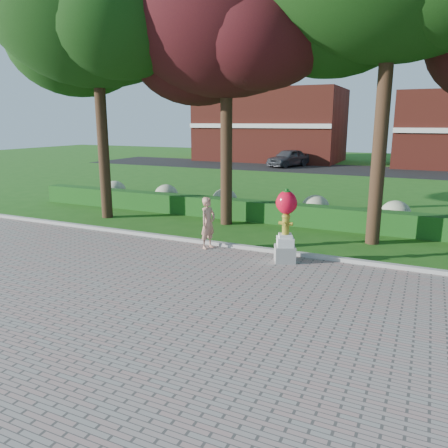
{
  "coord_description": "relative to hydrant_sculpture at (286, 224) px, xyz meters",
  "views": [
    {
      "loc": [
        4.94,
        -9.05,
        3.89
      ],
      "look_at": [
        0.24,
        1.0,
        1.28
      ],
      "focal_mm": 35.0,
      "sensor_mm": 36.0,
      "label": 1
    }
  ],
  "objects": [
    {
      "name": "lawn_hedge",
      "position": [
        -1.52,
        4.69,
        -0.74
      ],
      "size": [
        24.0,
        0.7,
        0.8
      ],
      "primitive_type": "cube",
      "color": "#194B15",
      "rests_on": "ground"
    },
    {
      "name": "tree_mid_left",
      "position": [
        -3.62,
        3.77,
        6.16
      ],
      "size": [
        8.25,
        7.04,
        10.69
      ],
      "color": "black",
      "rests_on": "ground"
    },
    {
      "name": "ground",
      "position": [
        -1.52,
        -2.31,
        -1.14
      ],
      "size": [
        100.0,
        100.0,
        0.0
      ],
      "primitive_type": "plane",
      "color": "#215916",
      "rests_on": "ground"
    },
    {
      "name": "street",
      "position": [
        -1.52,
        25.69,
        -1.13
      ],
      "size": [
        50.0,
        8.0,
        0.02
      ],
      "primitive_type": "cube",
      "color": "black",
      "rests_on": "ground"
    },
    {
      "name": "woman",
      "position": [
        -2.57,
        0.29,
        -0.29
      ],
      "size": [
        0.5,
        0.65,
        1.61
      ],
      "primitive_type": "imported",
      "rotation": [
        0.0,
        0.0,
        1.35
      ],
      "color": "tan",
      "rests_on": "walkway"
    },
    {
      "name": "parked_car",
      "position": [
        -7.82,
        26.01,
        -0.35
      ],
      "size": [
        3.22,
        4.84,
        1.53
      ],
      "primitive_type": "imported",
      "rotation": [
        0.0,
        0.0,
        -0.34
      ],
      "color": "#3F4147",
      "rests_on": "street"
    },
    {
      "name": "walkway",
      "position": [
        -1.52,
        -6.31,
        -1.12
      ],
      "size": [
        40.0,
        14.0,
        0.04
      ],
      "primitive_type": "cube",
      "color": "gray",
      "rests_on": "ground"
    },
    {
      "name": "hydrangea_row",
      "position": [
        -0.94,
        5.69,
        -0.59
      ],
      "size": [
        20.1,
        1.1,
        0.99
      ],
      "color": "#A1AA81",
      "rests_on": "ground"
    },
    {
      "name": "hydrant_sculpture",
      "position": [
        0.0,
        0.0,
        0.0
      ],
      "size": [
        0.74,
        0.74,
        2.07
      ],
      "rotation": [
        0.0,
        0.0,
        0.42
      ],
      "color": "gray",
      "rests_on": "walkway"
    },
    {
      "name": "building_left",
      "position": [
        -11.52,
        31.69,
        2.36
      ],
      "size": [
        14.0,
        8.0,
        7.0
      ],
      "primitive_type": "cube",
      "color": "maroon",
      "rests_on": "ground"
    },
    {
      "name": "curb",
      "position": [
        -1.52,
        0.69,
        -1.06
      ],
      "size": [
        40.0,
        0.18,
        0.15
      ],
      "primitive_type": "cube",
      "color": "#ADADA5",
      "rests_on": "ground"
    },
    {
      "name": "tree_far_left",
      "position": [
        -8.63,
        2.78,
        6.83
      ],
      "size": [
        9.0,
        7.68,
        11.66
      ],
      "color": "black",
      "rests_on": "ground"
    }
  ]
}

